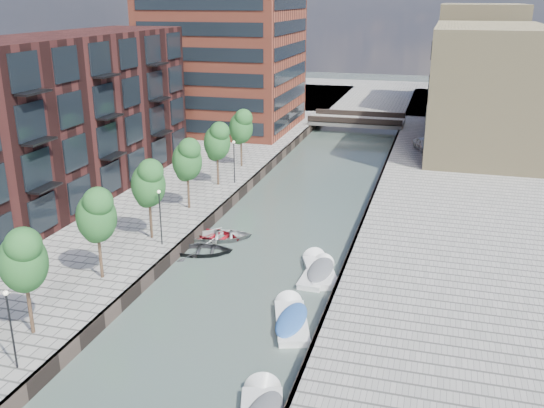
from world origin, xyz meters
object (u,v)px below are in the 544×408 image
at_px(sloop_2, 217,238).
at_px(motorboat_4, 319,270).
at_px(tree_1, 23,258).
at_px(motorboat_3, 291,319).
at_px(sloop_3, 221,239).
at_px(car, 424,144).
at_px(bridge, 357,121).
at_px(motorboat_2, 318,273).
at_px(tree_2, 96,214).
at_px(sloop_4, 202,253).
at_px(tree_3, 148,182).
at_px(tree_5, 217,140).
at_px(tree_4, 187,159).
at_px(tree_6, 241,126).

height_order(sloop_2, motorboat_4, motorboat_4).
distance_m(tree_1, motorboat_3, 15.03).
xyz_separation_m(sloop_3, car, (14.11, 30.08, 1.72)).
distance_m(bridge, motorboat_2, 48.02).
xyz_separation_m(tree_2, motorboat_3, (12.58, -0.56, -5.10)).
relative_size(sloop_4, motorboat_2, 1.01).
distance_m(tree_3, tree_5, 14.00).
bearing_deg(tree_5, tree_3, -90.00).
xyz_separation_m(sloop_2, motorboat_3, (8.80, -11.06, 0.21)).
height_order(tree_4, tree_5, same).
distance_m(tree_5, car, 26.91).
xyz_separation_m(sloop_3, sloop_4, (-0.38, -2.93, 0.00)).
xyz_separation_m(tree_3, motorboat_4, (12.81, -0.49, -5.10)).
xyz_separation_m(tree_6, sloop_4, (3.82, -20.63, -5.31)).
bearing_deg(tree_3, motorboat_3, -30.99).
height_order(tree_5, motorboat_2, tree_5).
bearing_deg(motorboat_2, tree_1, -134.10).
xyz_separation_m(tree_2, sloop_3, (4.20, 10.31, -5.31)).
bearing_deg(motorboat_4, sloop_3, 156.23).
xyz_separation_m(bridge, motorboat_2, (4.28, -47.81, -1.30)).
bearing_deg(tree_5, tree_2, -90.00).
relative_size(tree_2, sloop_2, 1.44).
distance_m(tree_3, sloop_2, 7.40).
bearing_deg(motorboat_3, tree_6, 113.78).
xyz_separation_m(tree_3, sloop_3, (4.20, 3.31, -5.31)).
distance_m(tree_2, motorboat_4, 15.25).
relative_size(tree_4, tree_5, 1.00).
bearing_deg(tree_2, tree_1, -90.00).
xyz_separation_m(tree_6, sloop_2, (3.78, -17.50, -5.31)).
distance_m(tree_1, tree_2, 7.00).
height_order(tree_3, sloop_3, tree_3).
xyz_separation_m(tree_1, tree_3, (0.00, 14.00, 0.00)).
height_order(sloop_2, motorboat_3, motorboat_3).
bearing_deg(motorboat_4, tree_2, -153.04).
distance_m(tree_6, motorboat_4, 25.53).
distance_m(bridge, tree_4, 41.08).
bearing_deg(sloop_3, tree_4, 28.12).
bearing_deg(tree_4, tree_3, -90.00).
xyz_separation_m(tree_2, tree_5, (0.00, 21.00, 0.00)).
bearing_deg(tree_4, motorboat_2, -31.42).
bearing_deg(tree_6, sloop_4, -79.52).
distance_m(tree_4, tree_6, 14.00).
distance_m(sloop_2, motorboat_4, 9.87).
xyz_separation_m(tree_6, sloop_3, (4.20, -17.69, -5.31)).
bearing_deg(tree_2, motorboat_2, 25.84).
xyz_separation_m(tree_4, car, (18.31, 26.39, -3.58)).
height_order(bridge, tree_6, tree_6).
xyz_separation_m(tree_4, tree_6, (0.00, 14.00, 0.00)).
height_order(tree_1, tree_3, same).
distance_m(tree_3, sloop_4, 6.55).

